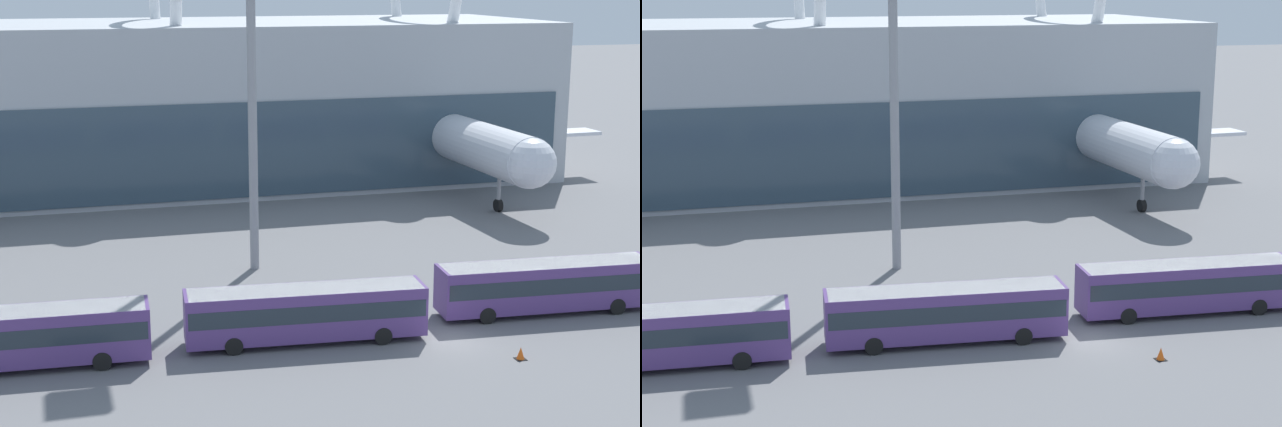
% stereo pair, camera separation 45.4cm
% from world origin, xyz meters
% --- Properties ---
extents(ground_plane, '(440.00, 440.00, 0.00)m').
position_xyz_m(ground_plane, '(0.00, 0.00, 0.00)').
color(ground_plane, slate).
extents(airliner_at_gate_far, '(34.93, 36.81, 15.00)m').
position_xyz_m(airliner_at_gate_far, '(16.23, 39.93, 5.18)').
color(airliner_at_gate_far, silver).
rests_on(airliner_at_gate_far, ground_plane).
extents(shuttle_bus_1, '(13.59, 3.40, 3.15)m').
position_xyz_m(shuttle_bus_1, '(-23.17, 2.56, 1.86)').
color(shuttle_bus_1, '#56387A').
rests_on(shuttle_bus_1, ground_plane).
extents(shuttle_bus_2, '(13.63, 3.79, 3.15)m').
position_xyz_m(shuttle_bus_2, '(-7.81, 2.13, 1.86)').
color(shuttle_bus_2, '#56387A').
rests_on(shuttle_bus_2, ground_plane).
extents(shuttle_bus_3, '(13.61, 3.61, 3.15)m').
position_xyz_m(shuttle_bus_3, '(7.55, 2.94, 1.86)').
color(shuttle_bus_3, '#56387A').
rests_on(shuttle_bus_3, ground_plane).
extents(traffic_cone_0, '(0.58, 0.58, 0.69)m').
position_xyz_m(traffic_cone_0, '(2.60, -3.54, 0.34)').
color(traffic_cone_0, black).
rests_on(traffic_cone_0, ground_plane).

